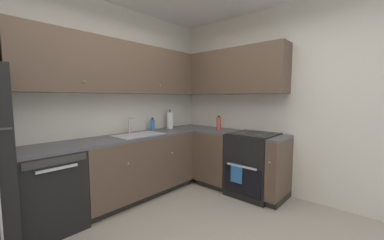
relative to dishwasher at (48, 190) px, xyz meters
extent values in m
cube|color=silver|center=(0.72, 0.33, 0.91)|extent=(3.77, 0.05, 2.68)
cube|color=silver|center=(2.58, -1.43, 0.91)|extent=(0.05, 3.57, 2.68)
cube|color=black|center=(0.00, 0.00, 0.00)|extent=(0.60, 0.60, 0.85)
cube|color=#333333|center=(0.00, -0.30, 0.37)|extent=(0.55, 0.01, 0.07)
cube|color=silver|center=(0.00, -0.32, 0.30)|extent=(0.36, 0.02, 0.02)
cube|color=brown|center=(1.13, 0.00, 0.04)|extent=(1.65, 0.60, 0.76)
cube|color=black|center=(1.13, 0.03, -0.38)|extent=(1.65, 0.54, 0.09)
sphere|color=tan|center=(0.77, -0.31, 0.19)|extent=(0.02, 0.02, 0.02)
sphere|color=tan|center=(1.49, -0.31, 0.19)|extent=(0.02, 0.02, 0.02)
cube|color=#4C4C51|center=(1.13, 0.00, 0.44)|extent=(2.85, 0.60, 0.03)
cube|color=brown|center=(2.25, -0.58, 0.04)|extent=(0.60, 0.57, 0.76)
cube|color=black|center=(2.28, -0.58, -0.38)|extent=(0.54, 0.57, 0.09)
cube|color=brown|center=(2.25, -1.57, 0.04)|extent=(0.60, 0.15, 0.76)
cube|color=black|center=(2.28, -1.57, -0.38)|extent=(0.54, 0.15, 0.09)
sphere|color=tan|center=(1.94, -1.57, 0.19)|extent=(0.02, 0.02, 0.02)
cube|color=#4C4C51|center=(2.25, -0.58, 0.44)|extent=(0.60, 0.57, 0.03)
cube|color=#4C4C51|center=(2.25, -1.57, 0.44)|extent=(0.60, 0.15, 0.03)
cube|color=black|center=(2.27, -1.19, 0.02)|extent=(0.64, 0.62, 0.88)
cube|color=black|center=(1.95, -1.19, -0.14)|extent=(0.02, 0.55, 0.37)
cube|color=silver|center=(1.93, -1.19, 0.06)|extent=(0.02, 0.43, 0.02)
cube|color=black|center=(2.27, -1.19, 0.46)|extent=(0.59, 0.60, 0.01)
cube|color=black|center=(2.58, -1.19, 0.53)|extent=(0.03, 0.60, 0.15)
cylinder|color=#4C4C4C|center=(2.13, -1.32, 0.47)|extent=(0.11, 0.11, 0.01)
cylinder|color=#4C4C4C|center=(2.13, -1.05, 0.47)|extent=(0.11, 0.11, 0.01)
cylinder|color=#4C4C4C|center=(2.42, -1.32, 0.47)|extent=(0.11, 0.11, 0.01)
cylinder|color=#4C4C4C|center=(2.42, -1.05, 0.47)|extent=(0.11, 0.11, 0.01)
cube|color=#2D6BB2|center=(1.92, -1.12, -0.05)|extent=(0.02, 0.17, 0.26)
cube|color=brown|center=(0.97, 0.14, 1.37)|extent=(2.53, 0.32, 0.68)
sphere|color=tan|center=(0.41, -0.03, 1.15)|extent=(0.02, 0.02, 0.02)
sphere|color=tan|center=(1.52, -0.03, 1.15)|extent=(0.02, 0.02, 0.02)
cube|color=brown|center=(2.39, -0.64, 1.37)|extent=(0.32, 1.88, 0.68)
cube|color=#B7B7BC|center=(1.13, -0.03, 0.46)|extent=(0.66, 0.40, 0.01)
cube|color=gray|center=(1.13, -0.03, 0.41)|extent=(0.60, 0.36, 0.09)
cube|color=#99999E|center=(1.13, -0.03, 0.43)|extent=(0.02, 0.35, 0.06)
cylinder|color=silver|center=(1.13, 0.20, 0.58)|extent=(0.02, 0.02, 0.24)
cylinder|color=silver|center=(1.13, 0.13, 0.68)|extent=(0.02, 0.15, 0.02)
cylinder|color=silver|center=(1.18, 0.20, 0.49)|extent=(0.02, 0.02, 0.06)
cylinder|color=#3F72BF|center=(1.53, 0.18, 0.55)|extent=(0.07, 0.07, 0.17)
cylinder|color=#262626|center=(1.53, 0.18, 0.65)|extent=(0.03, 0.03, 0.03)
cylinder|color=white|center=(1.89, 0.16, 0.59)|extent=(0.11, 0.11, 0.27)
cylinder|color=#3F3F3F|center=(1.89, 0.16, 0.61)|extent=(0.02, 0.02, 0.33)
cylinder|color=#BF4C3F|center=(2.25, -0.58, 0.56)|extent=(0.07, 0.07, 0.21)
cylinder|color=black|center=(2.25, -0.58, 0.68)|extent=(0.04, 0.04, 0.02)
camera|label=1|loc=(-0.72, -2.68, 0.97)|focal=21.42mm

